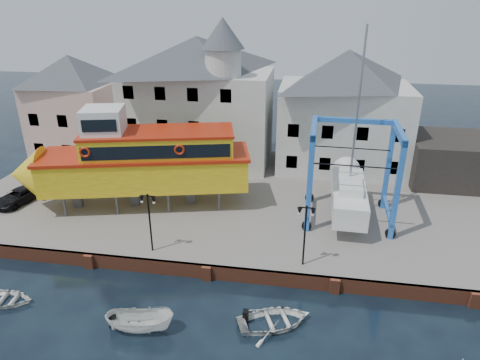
# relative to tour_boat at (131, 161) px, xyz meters

# --- Properties ---
(ground) EXTENTS (140.00, 140.00, 0.00)m
(ground) POSITION_rel_tour_boat_xyz_m (7.70, -7.51, -4.80)
(ground) COLOR black
(ground) RESTS_ON ground
(hardstanding) EXTENTS (44.00, 22.00, 1.00)m
(hardstanding) POSITION_rel_tour_boat_xyz_m (7.70, 3.49, -4.30)
(hardstanding) COLOR slate
(hardstanding) RESTS_ON ground
(quay_wall) EXTENTS (44.00, 0.47, 1.00)m
(quay_wall) POSITION_rel_tour_boat_xyz_m (7.70, -7.41, -4.30)
(quay_wall) COLOR brown
(quay_wall) RESTS_ON ground
(building_pink) EXTENTS (8.00, 7.00, 10.30)m
(building_pink) POSITION_rel_tour_boat_xyz_m (-10.30, 10.48, 1.35)
(building_pink) COLOR #C99F92
(building_pink) RESTS_ON hardstanding
(building_white_main) EXTENTS (14.00, 8.30, 14.00)m
(building_white_main) POSITION_rel_tour_boat_xyz_m (2.83, 10.88, 2.55)
(building_white_main) COLOR #BBBCB8
(building_white_main) RESTS_ON hardstanding
(building_white_right) EXTENTS (12.00, 8.00, 11.20)m
(building_white_right) POSITION_rel_tour_boat_xyz_m (16.70, 11.48, 1.80)
(building_white_right) COLOR #BBBCB8
(building_white_right) RESTS_ON hardstanding
(shed_dark) EXTENTS (8.00, 7.00, 4.00)m
(shed_dark) POSITION_rel_tour_boat_xyz_m (26.70, 9.49, -1.80)
(shed_dark) COLOR black
(shed_dark) RESTS_ON hardstanding
(lamp_post_left) EXTENTS (1.12, 0.32, 4.20)m
(lamp_post_left) POSITION_rel_tour_boat_xyz_m (3.70, -6.31, -0.62)
(lamp_post_left) COLOR black
(lamp_post_left) RESTS_ON hardstanding
(lamp_post_right) EXTENTS (1.12, 0.32, 4.20)m
(lamp_post_right) POSITION_rel_tour_boat_xyz_m (13.70, -6.31, -0.62)
(lamp_post_right) COLOR black
(lamp_post_right) RESTS_ON hardstanding
(tour_boat) EXTENTS (19.00, 8.70, 8.05)m
(tour_boat) POSITION_rel_tour_boat_xyz_m (0.00, 0.00, 0.00)
(tour_boat) COLOR #59595E
(tour_boat) RESTS_ON hardstanding
(travel_lift) EXTENTS (6.69, 9.34, 14.02)m
(travel_lift) POSITION_rel_tour_boat_xyz_m (16.84, 1.21, -1.46)
(travel_lift) COLOR #1E46AB
(travel_lift) RESTS_ON hardstanding
(van) EXTENTS (2.76, 4.45, 1.15)m
(van) POSITION_rel_tour_boat_xyz_m (-9.62, -1.30, -3.22)
(van) COLOR black
(van) RESTS_ON hardstanding
(motorboat_a) EXTENTS (3.87, 1.86, 1.44)m
(motorboat_a) POSITION_rel_tour_boat_xyz_m (5.22, -12.52, -4.80)
(motorboat_a) COLOR white
(motorboat_a) RESTS_ON ground
(motorboat_b) EXTENTS (4.94, 4.31, 0.85)m
(motorboat_b) POSITION_rel_tour_boat_xyz_m (12.33, -10.92, -4.80)
(motorboat_b) COLOR white
(motorboat_b) RESTS_ON ground
(motorboat_d) EXTENTS (3.53, 2.68, 0.69)m
(motorboat_d) POSITION_rel_tour_boat_xyz_m (-3.59, -11.65, -4.80)
(motorboat_d) COLOR white
(motorboat_d) RESTS_ON ground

